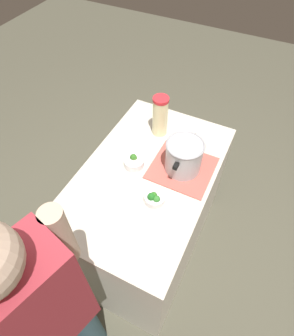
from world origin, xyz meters
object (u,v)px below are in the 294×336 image
(broccoli_bowl_front, at_px, (154,198))
(broccoli_bowl_center, at_px, (134,162))
(cooking_pot, at_px, (184,156))
(person_cook, at_px, (52,324))
(lemonade_pitcher, at_px, (160,116))

(broccoli_bowl_front, xyz_separation_m, broccoli_bowl_center, (-0.18, -0.22, 0.00))
(cooking_pot, xyz_separation_m, person_cook, (1.01, -0.16, -0.09))
(broccoli_bowl_front, relative_size, person_cook, 0.07)
(cooking_pot, relative_size, person_cook, 0.17)
(cooking_pot, height_order, broccoli_bowl_front, cooking_pot)
(cooking_pot, height_order, person_cook, person_cook)
(cooking_pot, relative_size, broccoli_bowl_center, 2.35)
(person_cook, bearing_deg, broccoli_bowl_center, -173.46)
(broccoli_bowl_front, bearing_deg, broccoli_bowl_center, -129.29)
(cooking_pot, height_order, lemonade_pitcher, lemonade_pitcher)
(cooking_pot, bearing_deg, lemonade_pitcher, -131.76)
(cooking_pot, bearing_deg, broccoli_bowl_front, -9.98)
(person_cook, bearing_deg, lemonade_pitcher, -175.96)
(lemonade_pitcher, distance_m, broccoli_bowl_center, 0.35)
(lemonade_pitcher, bearing_deg, person_cook, 4.04)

